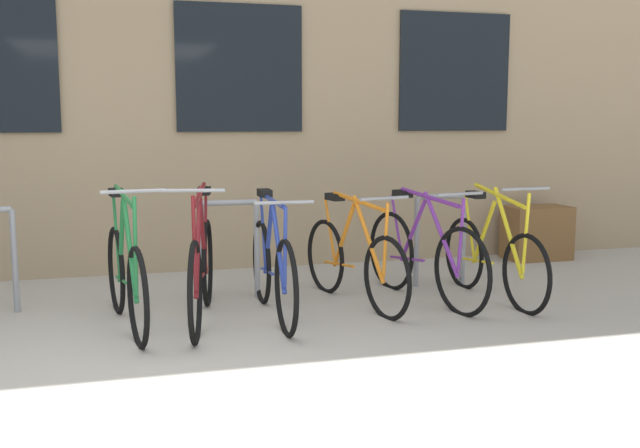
% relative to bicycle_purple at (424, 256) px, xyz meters
% --- Properties ---
extents(ground_plane, '(42.00, 42.00, 0.00)m').
position_rel_bicycle_purple_xyz_m(ground_plane, '(-2.49, -1.39, -0.39)').
color(ground_plane, '#B2ADA0').
extents(bike_rack, '(6.53, 0.05, 0.88)m').
position_rel_bicycle_purple_xyz_m(bike_rack, '(-2.61, 0.51, 0.13)').
color(bike_rack, gray).
rests_on(bike_rack, ground).
extents(bicycle_purple, '(0.51, 1.79, 1.01)m').
position_rel_bicycle_purple_xyz_m(bicycle_purple, '(0.00, 0.00, 0.00)').
color(bicycle_purple, black).
rests_on(bicycle_purple, ground).
extents(bicycle_orange, '(0.51, 1.71, 0.99)m').
position_rel_bicycle_purple_xyz_m(bicycle_orange, '(-0.62, 0.05, -0.02)').
color(bicycle_orange, black).
rests_on(bicycle_orange, ground).
extents(bicycle_yellow, '(0.44, 1.68, 1.04)m').
position_rel_bicycle_purple_xyz_m(bicycle_yellow, '(0.60, -0.12, -0.02)').
color(bicycle_yellow, black).
rests_on(bicycle_yellow, ground).
extents(bicycle_green, '(0.44, 1.72, 1.11)m').
position_rel_bicycle_purple_xyz_m(bicycle_green, '(-2.51, -0.18, 0.00)').
color(bicycle_green, black).
rests_on(bicycle_green, ground).
extents(bicycle_blue, '(0.44, 1.75, 1.01)m').
position_rel_bicycle_purple_xyz_m(bicycle_blue, '(-1.38, -0.18, -0.00)').
color(bicycle_blue, black).
rests_on(bicycle_blue, ground).
extents(bicycle_maroon, '(0.52, 1.82, 1.11)m').
position_rel_bicycle_purple_xyz_m(bicycle_maroon, '(-1.94, -0.16, 0.01)').
color(bicycle_maroon, black).
rests_on(bicycle_maroon, ground).
extents(planter_box, '(0.70, 0.44, 0.60)m').
position_rel_bicycle_purple_xyz_m(planter_box, '(2.01, 1.46, -0.09)').
color(planter_box, brown).
rests_on(planter_box, ground).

